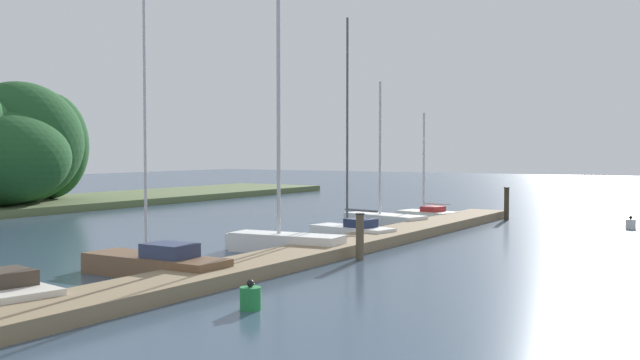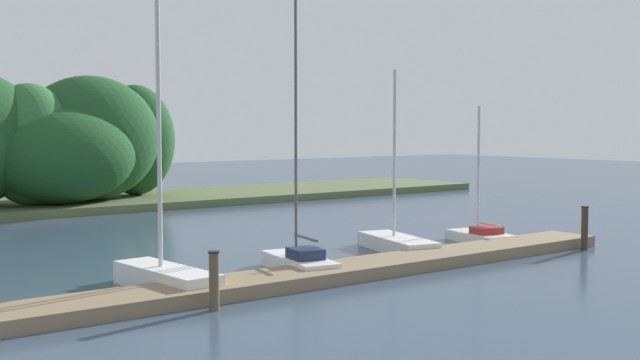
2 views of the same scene
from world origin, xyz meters
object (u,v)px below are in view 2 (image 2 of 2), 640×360
sailboat_4 (298,259)px  mooring_piling_1 (214,281)px  sailboat_3 (163,272)px  sailboat_5 (395,242)px  sailboat_6 (480,234)px  mooring_piling_2 (585,228)px

sailboat_4 → mooring_piling_1: size_ratio=5.82×
sailboat_3 → sailboat_5: size_ratio=1.34×
sailboat_6 → mooring_piling_1: size_ratio=3.61×
sailboat_5 → mooring_piling_1: bearing=126.5°
mooring_piling_1 → mooring_piling_2: size_ratio=0.91×
sailboat_4 → sailboat_3: bearing=98.6°
mooring_piling_1 → mooring_piling_2: 14.45m
sailboat_5 → mooring_piling_1: (-9.19, -3.88, 0.38)m
sailboat_3 → sailboat_6: (12.90, 0.64, -0.17)m
sailboat_3 → sailboat_4: sailboat_3 is taller
sailboat_3 → sailboat_6: bearing=-92.5°
sailboat_3 → mooring_piling_1: sailboat_3 is taller
mooring_piling_1 → mooring_piling_2: mooring_piling_2 is taller
sailboat_6 → mooring_piling_1: sailboat_6 is taller
sailboat_4 → mooring_piling_2: bearing=-93.8°
mooring_piling_1 → mooring_piling_2: (14.45, 0.09, 0.07)m
sailboat_6 → mooring_piling_1: bearing=116.8°
sailboat_5 → mooring_piling_2: bearing=-112.2°
sailboat_3 → sailboat_4: size_ratio=1.03×
sailboat_5 → sailboat_3: bearing=110.1°
sailboat_3 → sailboat_5: sailboat_3 is taller
sailboat_5 → mooring_piling_1: size_ratio=4.47×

